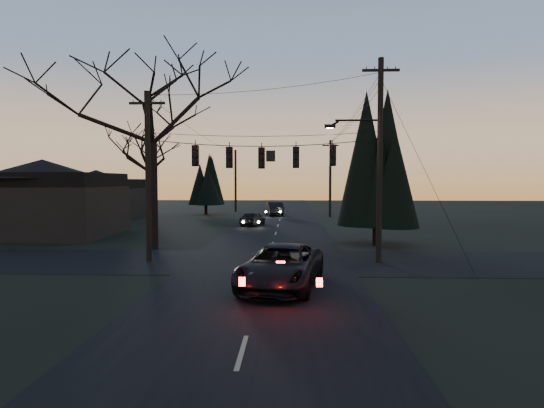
{
  "coord_description": "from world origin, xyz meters",
  "views": [
    {
      "loc": [
        1.15,
        -12.49,
        4.07
      ],
      "look_at": [
        0.31,
        7.8,
        3.01
      ],
      "focal_mm": 30.0,
      "sensor_mm": 36.0,
      "label": 1
    }
  ],
  "objects_px": {
    "utility_pole_far_r": "(330,217)",
    "suv_near": "(281,267)",
    "sedan_oncoming_b": "(274,209)",
    "utility_pole_far_l": "(236,212)",
    "bare_tree_left": "(153,100)",
    "utility_pole_left": "(149,261)",
    "evergreen_right": "(376,166)",
    "sedan_oncoming_a": "(253,219)",
    "utility_pole_right": "(379,263)"
  },
  "relations": [
    {
      "from": "utility_pole_left",
      "to": "sedan_oncoming_b",
      "type": "height_order",
      "value": "utility_pole_left"
    },
    {
      "from": "utility_pole_left",
      "to": "sedan_oncoming_b",
      "type": "distance_m",
      "value": 30.15
    },
    {
      "from": "utility_pole_left",
      "to": "bare_tree_left",
      "type": "height_order",
      "value": "bare_tree_left"
    },
    {
      "from": "bare_tree_left",
      "to": "utility_pole_left",
      "type": "bearing_deg",
      "value": -76.9
    },
    {
      "from": "sedan_oncoming_a",
      "to": "sedan_oncoming_b",
      "type": "bearing_deg",
      "value": -84.66
    },
    {
      "from": "evergreen_right",
      "to": "sedan_oncoming_b",
      "type": "distance_m",
      "value": 25.23
    },
    {
      "from": "utility_pole_far_l",
      "to": "suv_near",
      "type": "relative_size",
      "value": 1.39
    },
    {
      "from": "utility_pole_left",
      "to": "sedan_oncoming_a",
      "type": "distance_m",
      "value": 18.3
    },
    {
      "from": "utility_pole_left",
      "to": "evergreen_right",
      "type": "xyz_separation_m",
      "value": [
        12.42,
        5.87,
        4.94
      ]
    },
    {
      "from": "suv_near",
      "to": "sedan_oncoming_b",
      "type": "distance_m",
      "value": 35.17
    },
    {
      "from": "bare_tree_left",
      "to": "sedan_oncoming_a",
      "type": "distance_m",
      "value": 16.83
    },
    {
      "from": "utility_pole_left",
      "to": "utility_pole_far_l",
      "type": "relative_size",
      "value": 1.06
    },
    {
      "from": "evergreen_right",
      "to": "sedan_oncoming_a",
      "type": "xyz_separation_m",
      "value": [
        -8.68,
        12.04,
        -4.3
      ]
    },
    {
      "from": "suv_near",
      "to": "utility_pole_far_r",
      "type": "bearing_deg",
      "value": 92.45
    },
    {
      "from": "utility_pole_left",
      "to": "sedan_oncoming_a",
      "type": "xyz_separation_m",
      "value": [
        3.74,
        17.9,
        0.64
      ]
    },
    {
      "from": "sedan_oncoming_b",
      "to": "utility_pole_far_l",
      "type": "bearing_deg",
      "value": -61.2
    },
    {
      "from": "utility_pole_left",
      "to": "evergreen_right",
      "type": "distance_m",
      "value": 14.6
    },
    {
      "from": "suv_near",
      "to": "utility_pole_left",
      "type": "bearing_deg",
      "value": 151.72
    },
    {
      "from": "utility_pole_far_r",
      "to": "evergreen_right",
      "type": "bearing_deg",
      "value": -87.63
    },
    {
      "from": "sedan_oncoming_a",
      "to": "evergreen_right",
      "type": "bearing_deg",
      "value": 138.2
    },
    {
      "from": "utility_pole_right",
      "to": "bare_tree_left",
      "type": "height_order",
      "value": "bare_tree_left"
    },
    {
      "from": "sedan_oncoming_b",
      "to": "bare_tree_left",
      "type": "bearing_deg",
      "value": 66.01
    },
    {
      "from": "utility_pole_far_r",
      "to": "utility_pole_far_l",
      "type": "xyz_separation_m",
      "value": [
        -11.5,
        8.0,
        0.0
      ]
    },
    {
      "from": "utility_pole_right",
      "to": "evergreen_right",
      "type": "distance_m",
      "value": 7.73
    },
    {
      "from": "utility_pole_far_l",
      "to": "utility_pole_far_r",
      "type": "bearing_deg",
      "value": -34.82
    },
    {
      "from": "utility_pole_right",
      "to": "utility_pole_far_l",
      "type": "distance_m",
      "value": 37.79
    },
    {
      "from": "sedan_oncoming_a",
      "to": "sedan_oncoming_b",
      "type": "distance_m",
      "value": 11.87
    },
    {
      "from": "utility_pole_far_l",
      "to": "sedan_oncoming_b",
      "type": "bearing_deg",
      "value": -50.54
    },
    {
      "from": "evergreen_right",
      "to": "sedan_oncoming_b",
      "type": "height_order",
      "value": "evergreen_right"
    },
    {
      "from": "utility_pole_right",
      "to": "utility_pole_left",
      "type": "bearing_deg",
      "value": 180.0
    },
    {
      "from": "evergreen_right",
      "to": "sedan_oncoming_b",
      "type": "bearing_deg",
      "value": 106.86
    },
    {
      "from": "utility_pole_far_r",
      "to": "suv_near",
      "type": "bearing_deg",
      "value": -98.0
    },
    {
      "from": "utility_pole_right",
      "to": "utility_pole_left",
      "type": "relative_size",
      "value": 1.18
    },
    {
      "from": "utility_pole_far_l",
      "to": "evergreen_right",
      "type": "relative_size",
      "value": 0.92
    },
    {
      "from": "evergreen_right",
      "to": "suv_near",
      "type": "bearing_deg",
      "value": -116.4
    },
    {
      "from": "sedan_oncoming_a",
      "to": "sedan_oncoming_b",
      "type": "height_order",
      "value": "sedan_oncoming_b"
    },
    {
      "from": "sedan_oncoming_a",
      "to": "utility_pole_left",
      "type": "bearing_deg",
      "value": 90.61
    },
    {
      "from": "utility_pole_far_r",
      "to": "utility_pole_right",
      "type": "bearing_deg",
      "value": -90.0
    },
    {
      "from": "bare_tree_left",
      "to": "utility_pole_far_r",
      "type": "bearing_deg",
      "value": 62.75
    },
    {
      "from": "utility_pole_left",
      "to": "sedan_oncoming_b",
      "type": "bearing_deg",
      "value": 80.06
    },
    {
      "from": "utility_pole_far_l",
      "to": "sedan_oncoming_b",
      "type": "xyz_separation_m",
      "value": [
        5.2,
        -6.32,
        0.78
      ]
    },
    {
      "from": "utility_pole_right",
      "to": "bare_tree_left",
      "type": "xyz_separation_m",
      "value": [
        -12.41,
        3.91,
        8.75
      ]
    },
    {
      "from": "utility_pole_far_l",
      "to": "evergreen_right",
      "type": "distance_m",
      "value": 32.97
    },
    {
      "from": "utility_pole_far_l",
      "to": "bare_tree_left",
      "type": "distance_m",
      "value": 33.28
    },
    {
      "from": "utility_pole_right",
      "to": "sedan_oncoming_a",
      "type": "relative_size",
      "value": 2.64
    },
    {
      "from": "bare_tree_left",
      "to": "suv_near",
      "type": "height_order",
      "value": "bare_tree_left"
    },
    {
      "from": "utility_pole_left",
      "to": "evergreen_right",
      "type": "height_order",
      "value": "evergreen_right"
    },
    {
      "from": "evergreen_right",
      "to": "utility_pole_far_r",
      "type": "bearing_deg",
      "value": 92.37
    },
    {
      "from": "utility_pole_right",
      "to": "suv_near",
      "type": "relative_size",
      "value": 1.74
    },
    {
      "from": "utility_pole_right",
      "to": "sedan_oncoming_b",
      "type": "xyz_separation_m",
      "value": [
        -6.3,
        29.68,
        0.78
      ]
    }
  ]
}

